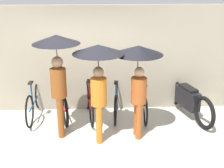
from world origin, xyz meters
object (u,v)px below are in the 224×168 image
at_px(parked_bicycle_0, 34,101).
at_px(pedestrian_center, 98,66).
at_px(parked_bicycle_3, 116,101).
at_px(pedestrian_leading, 57,59).
at_px(motorcycle, 187,99).
at_px(parked_bicycle_4, 143,101).
at_px(parked_bicycle_1, 62,102).
at_px(parked_bicycle_2, 89,101).
at_px(pedestrian_trailing, 138,66).

distance_m(parked_bicycle_0, pedestrian_center, 2.25).
bearing_deg(pedestrian_center, parked_bicycle_3, 69.77).
distance_m(pedestrian_leading, motorcycle, 3.28).
height_order(parked_bicycle_3, pedestrian_leading, pedestrian_leading).
xyz_separation_m(parked_bicycle_0, motorcycle, (3.66, -0.13, 0.03)).
xyz_separation_m(parked_bicycle_3, parked_bicycle_4, (0.65, -0.01, -0.02)).
distance_m(parked_bicycle_1, parked_bicycle_3, 1.31).
relative_size(parked_bicycle_2, pedestrian_leading, 0.82).
distance_m(pedestrian_leading, pedestrian_trailing, 1.63).
bearing_deg(parked_bicycle_4, pedestrian_leading, 115.92).
bearing_deg(parked_bicycle_0, pedestrian_center, -125.96).
relative_size(parked_bicycle_0, pedestrian_center, 0.91).
relative_size(parked_bicycle_3, pedestrian_center, 0.83).
height_order(parked_bicycle_0, parked_bicycle_2, parked_bicycle_2).
xyz_separation_m(parked_bicycle_2, pedestrian_trailing, (1.03, -0.92, 1.13)).
relative_size(parked_bicycle_2, pedestrian_center, 0.88).
relative_size(parked_bicycle_3, parked_bicycle_4, 0.98).
distance_m(pedestrian_center, pedestrian_trailing, 0.81).
xyz_separation_m(parked_bicycle_2, parked_bicycle_4, (1.31, 0.01, -0.05)).
bearing_deg(parked_bicycle_0, parked_bicycle_2, -92.99).
height_order(parked_bicycle_4, motorcycle, parked_bicycle_4).
bearing_deg(pedestrian_center, parked_bicycle_1, 130.42).
relative_size(parked_bicycle_1, pedestrian_leading, 0.82).
bearing_deg(pedestrian_center, pedestrian_trailing, 10.76).
xyz_separation_m(parked_bicycle_3, pedestrian_center, (-0.42, -1.08, 1.20)).
height_order(pedestrian_leading, pedestrian_center, pedestrian_leading).
relative_size(parked_bicycle_2, motorcycle, 0.83).
relative_size(parked_bicycle_3, pedestrian_trailing, 0.86).
xyz_separation_m(parked_bicycle_2, parked_bicycle_3, (0.66, 0.02, -0.03)).
bearing_deg(pedestrian_trailing, parked_bicycle_1, 144.37).
distance_m(parked_bicycle_3, pedestrian_center, 1.67).
bearing_deg(parked_bicycle_2, motorcycle, -98.20).
xyz_separation_m(parked_bicycle_1, pedestrian_trailing, (1.68, -0.95, 1.14)).
height_order(parked_bicycle_3, pedestrian_center, pedestrian_center).
bearing_deg(parked_bicycle_0, pedestrian_trailing, -112.68).
distance_m(parked_bicycle_1, motorcycle, 3.01).
bearing_deg(pedestrian_leading, parked_bicycle_1, 89.30).
bearing_deg(parked_bicycle_4, pedestrian_trailing, 166.29).
distance_m(parked_bicycle_4, pedestrian_leading, 2.43).
relative_size(pedestrian_leading, motorcycle, 1.01).
relative_size(parked_bicycle_3, motorcycle, 0.79).
bearing_deg(parked_bicycle_0, parked_bicycle_4, -91.00).
bearing_deg(pedestrian_trailing, parked_bicycle_3, 105.37).
bearing_deg(parked_bicycle_3, parked_bicycle_0, 94.33).
xyz_separation_m(parked_bicycle_0, parked_bicycle_2, (1.31, -0.08, 0.01)).
bearing_deg(pedestrian_trailing, parked_bicycle_0, 150.39).
bearing_deg(parked_bicycle_3, parked_bicycle_1, 96.07).
distance_m(pedestrian_trailing, motorcycle, 1.94).
distance_m(parked_bicycle_0, parked_bicycle_3, 1.96).
relative_size(parked_bicycle_3, pedestrian_leading, 0.78).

